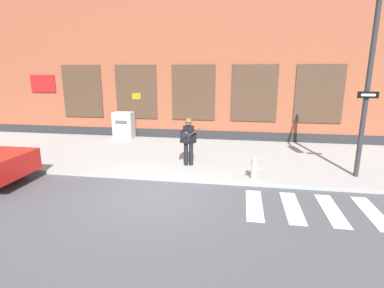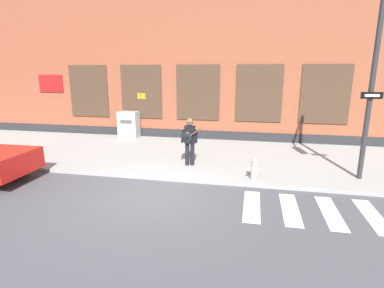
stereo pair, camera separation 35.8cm
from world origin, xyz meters
name	(u,v)px [view 1 (the left image)]	position (x,y,z in m)	size (l,w,h in m)	color
ground_plane	(153,196)	(0.00, 0.00, 0.00)	(160.00, 160.00, 0.00)	#4C4C51
sidewalk	(182,155)	(0.00, 4.12, 0.06)	(28.00, 5.83, 0.13)	#9E9E99
building_backdrop	(199,47)	(0.00, 9.03, 4.69)	(28.00, 4.06, 9.40)	brown
crosswalk	(352,211)	(5.16, -0.10, 0.01)	(5.20, 1.90, 0.01)	silver
busker	(188,139)	(0.53, 2.60, 1.08)	(0.74, 0.58, 1.69)	black
utility_box	(124,125)	(-3.48, 6.58, 0.79)	(0.98, 0.68, 1.32)	#ADADA8
fire_hydrant	(254,168)	(2.80, 1.55, 0.47)	(0.38, 0.20, 0.70)	#B2ADA8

